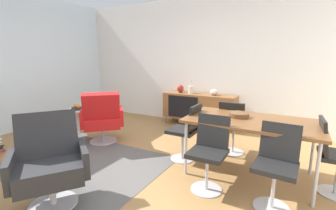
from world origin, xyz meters
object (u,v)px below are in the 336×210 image
at_px(dining_chair_back_left, 233,125).
at_px(vase_sculptural_dark, 191,89).
at_px(dining_table, 251,123).
at_px(dining_chair_front_right, 276,163).
at_px(vase_ceramic_small, 180,89).
at_px(dining_chair_front_left, 209,150).
at_px(dining_chair_near_window, 187,130).
at_px(side_table_round, 78,120).
at_px(wooden_bowl_on_table, 239,115).
at_px(lounge_chair_red, 102,117).
at_px(fruit_bowl, 77,108).
at_px(sideboard, 199,107).
at_px(armchair_black_shell, 49,160).
at_px(vase_cobalt, 214,92).
at_px(dining_chair_far_end, 334,154).

bearing_deg(dining_chair_back_left, vase_sculptural_dark, 135.81).
distance_m(dining_table, dining_chair_front_right, 0.70).
bearing_deg(vase_ceramic_small, dining_chair_front_left, -57.16).
height_order(dining_table, dining_chair_front_right, dining_chair_front_right).
distance_m(dining_chair_near_window, side_table_round, 2.31).
bearing_deg(wooden_bowl_on_table, lounge_chair_red, -177.01).
distance_m(vase_sculptural_dark, dining_table, 2.36).
xyz_separation_m(vase_sculptural_dark, fruit_bowl, (-1.61, -1.76, -0.26)).
relative_size(wooden_bowl_on_table, dining_chair_front_right, 0.30).
height_order(sideboard, vase_ceramic_small, vase_ceramic_small).
xyz_separation_m(dining_chair_front_right, fruit_bowl, (-3.55, 0.55, 0.09)).
bearing_deg(armchair_black_shell, side_table_round, 132.63).
bearing_deg(wooden_bowl_on_table, dining_chair_front_left, -106.06).
distance_m(dining_chair_front_right, fruit_bowl, 3.59).
height_order(sideboard, dining_chair_front_left, dining_chair_front_left).
distance_m(dining_chair_front_left, side_table_round, 2.90).
height_order(vase_cobalt, vase_ceramic_small, vase_ceramic_small).
distance_m(vase_sculptural_dark, wooden_bowl_on_table, 2.20).
height_order(wooden_bowl_on_table, fruit_bowl, wooden_bowl_on_table).
xyz_separation_m(dining_chair_near_window, dining_chair_front_left, (0.54, -0.56, 0.00)).
bearing_deg(dining_chair_front_left, wooden_bowl_on_table, 73.94).
xyz_separation_m(sideboard, dining_chair_front_left, (1.03, -2.31, 0.03)).
xyz_separation_m(sideboard, lounge_chair_red, (-1.11, -1.81, 0.03)).
relative_size(vase_cobalt, vase_sculptural_dark, 0.57).
bearing_deg(dining_chair_far_end, dining_chair_near_window, 179.90).
distance_m(vase_ceramic_small, dining_chair_back_left, 1.94).
height_order(dining_table, lounge_chair_red, lounge_chair_red).
relative_size(vase_cobalt, dining_table, 0.11).
xyz_separation_m(armchair_black_shell, fruit_bowl, (-1.48, 1.61, 0.09)).
distance_m(dining_chair_far_end, armchair_black_shell, 3.06).
distance_m(wooden_bowl_on_table, dining_chair_far_end, 1.10).
bearing_deg(side_table_round, dining_chair_near_window, 0.21).
distance_m(wooden_bowl_on_table, dining_chair_front_right, 0.87).
distance_m(sideboard, dining_table, 2.24).
distance_m(wooden_bowl_on_table, fruit_bowl, 3.03).
xyz_separation_m(vase_ceramic_small, dining_chair_near_window, (0.95, -1.75, -0.34)).
distance_m(vase_sculptural_dark, lounge_chair_red, 2.06).
bearing_deg(side_table_round, lounge_chair_red, -4.33).
relative_size(dining_chair_front_right, fruit_bowl, 4.28).
bearing_deg(wooden_bowl_on_table, vase_cobalt, 117.52).
bearing_deg(wooden_bowl_on_table, dining_chair_front_right, -49.60).
distance_m(dining_chair_front_left, armchair_black_shell, 1.72).
bearing_deg(vase_ceramic_small, dining_chair_front_right, -46.47).
height_order(dining_chair_front_right, side_table_round, dining_chair_front_right).
bearing_deg(vase_cobalt, fruit_bowl, -140.52).
xyz_separation_m(dining_chair_near_window, dining_chair_front_right, (1.24, -0.56, 0.00)).
height_order(dining_chair_near_window, dining_chair_front_left, same).
xyz_separation_m(wooden_bowl_on_table, armchair_black_shell, (-1.54, -1.68, -0.30)).
xyz_separation_m(dining_chair_far_end, dining_chair_front_right, (-0.53, -0.56, 0.00)).
bearing_deg(dining_chair_front_right, dining_table, 122.36).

